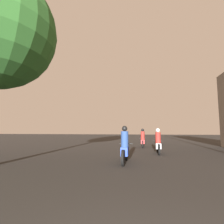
# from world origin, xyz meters

# --- Properties ---
(motorcycle_blue) EXTENTS (0.60, 2.03, 1.60)m
(motorcycle_blue) POSITION_xyz_m (-1.03, 7.08, 0.64)
(motorcycle_blue) COLOR black
(motorcycle_blue) RESTS_ON ground_plane
(motorcycle_silver) EXTENTS (0.60, 1.92, 1.53)m
(motorcycle_silver) POSITION_xyz_m (0.62, 10.44, 0.61)
(motorcycle_silver) COLOR black
(motorcycle_silver) RESTS_ON ground_plane
(motorcycle_red) EXTENTS (0.60, 2.03, 1.55)m
(motorcycle_red) POSITION_xyz_m (-0.34, 14.35, 0.62)
(motorcycle_red) COLOR black
(motorcycle_red) RESTS_ON ground_plane
(motorcycle_green) EXTENTS (0.60, 1.99, 1.51)m
(motorcycle_green) POSITION_xyz_m (1.16, 17.17, 0.60)
(motorcycle_green) COLOR black
(motorcycle_green) RESTS_ON ground_plane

